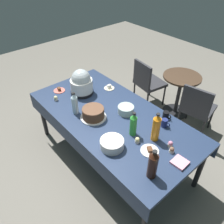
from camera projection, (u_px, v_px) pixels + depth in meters
The scene contains 24 objects.
ground at pixel (112, 156), 3.20m from camera, with size 9.00×9.00×0.00m, color slate.
potluck_table at pixel (112, 119), 2.77m from camera, with size 2.20×1.10×0.75m.
frosted_layer_cake at pixel (93, 113), 2.66m from camera, with size 0.31×0.31×0.14m.
slow_cooker at pixel (81, 83), 3.02m from camera, with size 0.31×0.31×0.35m.
glass_salad_bowl at pixel (126, 110), 2.74m from camera, with size 0.20×0.20×0.09m, color #B2C6BC.
ceramic_snack_bowl at pixel (112, 144), 2.29m from camera, with size 0.24×0.24×0.10m, color silver.
dessert_plate_cream at pixel (109, 88), 3.20m from camera, with size 0.15×0.15×0.06m.
dessert_plate_white at pixel (150, 150), 2.28m from camera, with size 0.19×0.19×0.04m.
dessert_plate_sage at pixel (83, 79), 3.39m from camera, with size 0.16×0.16×0.05m.
dessert_plate_coral at pixel (59, 90), 3.15m from camera, with size 0.16×0.16×0.05m.
cupcake_lemon at pixel (137, 140), 2.36m from camera, with size 0.05×0.05×0.07m.
cupcake_cocoa at pixel (172, 150), 2.25m from camera, with size 0.05×0.05×0.07m.
cupcake_mint at pixel (170, 144), 2.31m from camera, with size 0.05×0.05×0.07m.
cupcake_rose at pixel (56, 98), 2.96m from camera, with size 0.05×0.05×0.07m.
soda_bottle_cola at pixel (153, 165), 1.96m from camera, with size 0.09×0.09×0.32m.
soda_bottle_water at pixel (75, 104), 2.69m from camera, with size 0.08×0.08×0.29m.
soda_bottle_lime_soda at pixel (133, 124), 2.39m from camera, with size 0.08×0.08×0.29m.
soda_bottle_orange_juice at pixel (156, 128), 2.32m from camera, with size 0.08×0.08×0.34m.
coffee_mug_navy at pixel (165, 123), 2.55m from camera, with size 0.11×0.07×0.09m.
coffee_mug_black at pixel (166, 115), 2.66m from camera, with size 0.12×0.07×0.09m.
paper_napkin_stack at pixel (180, 162), 2.15m from camera, with size 0.14×0.14×0.02m, color pink.
maroon_chair_left at pixel (147, 81), 3.88m from camera, with size 0.50×0.50×0.85m.
maroon_chair_right at pixel (197, 107), 3.30m from camera, with size 0.52×0.52×0.85m.
round_cafe_table at pixel (180, 88), 3.69m from camera, with size 0.60×0.60×0.72m.
Camera 1 is at (1.61, -1.38, 2.47)m, focal length 36.32 mm.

